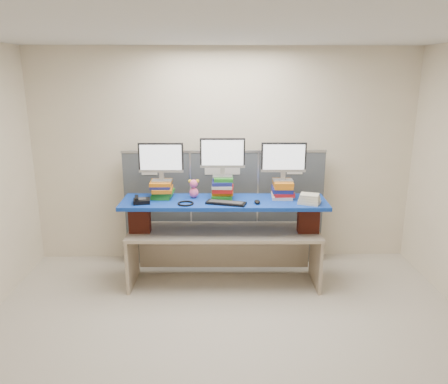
{
  "coord_description": "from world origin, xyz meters",
  "views": [
    {
      "loc": [
        -0.12,
        -3.66,
        2.48
      ],
      "look_at": [
        -0.02,
        1.16,
        1.15
      ],
      "focal_mm": 35.0,
      "sensor_mm": 36.0,
      "label": 1
    }
  ],
  "objects_px": {
    "monitor_center": "(223,155)",
    "keyboard": "(226,203)",
    "monitor_left": "(161,160)",
    "monitor_right": "(284,159)",
    "desk_phone": "(141,201)",
    "blue_board": "(224,202)",
    "desk": "(224,241)"
  },
  "relations": [
    {
      "from": "monitor_center",
      "to": "desk_phone",
      "type": "relative_size",
      "value": 2.49
    },
    {
      "from": "blue_board",
      "to": "monitor_center",
      "type": "height_order",
      "value": "monitor_center"
    },
    {
      "from": "desk",
      "to": "monitor_center",
      "type": "xyz_separation_m",
      "value": [
        -0.01,
        0.12,
        1.02
      ]
    },
    {
      "from": "desk",
      "to": "monitor_right",
      "type": "distance_m",
      "value": 1.19
    },
    {
      "from": "monitor_right",
      "to": "desk_phone",
      "type": "distance_m",
      "value": 1.7
    },
    {
      "from": "keyboard",
      "to": "monitor_center",
      "type": "bearing_deg",
      "value": 114.33
    },
    {
      "from": "monitor_right",
      "to": "monitor_center",
      "type": "bearing_deg",
      "value": -180.0
    },
    {
      "from": "monitor_left",
      "to": "monitor_right",
      "type": "relative_size",
      "value": 1.0
    },
    {
      "from": "monitor_right",
      "to": "keyboard",
      "type": "bearing_deg",
      "value": -158.34
    },
    {
      "from": "monitor_left",
      "to": "desk_phone",
      "type": "relative_size",
      "value": 2.49
    },
    {
      "from": "keyboard",
      "to": "blue_board",
      "type": "bearing_deg",
      "value": 114.75
    },
    {
      "from": "monitor_right",
      "to": "keyboard",
      "type": "xyz_separation_m",
      "value": [
        -0.67,
        -0.25,
        -0.44
      ]
    },
    {
      "from": "desk",
      "to": "monitor_right",
      "type": "bearing_deg",
      "value": 9.79
    },
    {
      "from": "monitor_left",
      "to": "desk",
      "type": "bearing_deg",
      "value": -9.26
    },
    {
      "from": "monitor_left",
      "to": "monitor_center",
      "type": "distance_m",
      "value": 0.71
    },
    {
      "from": "blue_board",
      "to": "monitor_center",
      "type": "distance_m",
      "value": 0.54
    },
    {
      "from": "monitor_left",
      "to": "keyboard",
      "type": "height_order",
      "value": "monitor_left"
    },
    {
      "from": "desk",
      "to": "desk_phone",
      "type": "xyz_separation_m",
      "value": [
        -0.94,
        -0.09,
        0.54
      ]
    },
    {
      "from": "monitor_center",
      "to": "desk_phone",
      "type": "distance_m",
      "value": 1.06
    },
    {
      "from": "monitor_left",
      "to": "keyboard",
      "type": "relative_size",
      "value": 1.11
    },
    {
      "from": "blue_board",
      "to": "monitor_right",
      "type": "xyz_separation_m",
      "value": [
        0.69,
        0.1,
        0.48
      ]
    },
    {
      "from": "monitor_left",
      "to": "monitor_right",
      "type": "bearing_deg",
      "value": 0.0
    },
    {
      "from": "desk",
      "to": "monitor_right",
      "type": "relative_size",
      "value": 4.34
    },
    {
      "from": "desk",
      "to": "keyboard",
      "type": "relative_size",
      "value": 4.8
    },
    {
      "from": "blue_board",
      "to": "monitor_right",
      "type": "bearing_deg",
      "value": 9.79
    },
    {
      "from": "monitor_left",
      "to": "keyboard",
      "type": "distance_m",
      "value": 0.91
    },
    {
      "from": "blue_board",
      "to": "monitor_center",
      "type": "relative_size",
      "value": 4.55
    },
    {
      "from": "blue_board",
      "to": "monitor_left",
      "type": "bearing_deg",
      "value": 170.74
    },
    {
      "from": "monitor_right",
      "to": "monitor_left",
      "type": "bearing_deg",
      "value": -180.0
    },
    {
      "from": "desk_phone",
      "to": "desk",
      "type": "bearing_deg",
      "value": -4.13
    },
    {
      "from": "blue_board",
      "to": "monitor_left",
      "type": "relative_size",
      "value": 4.55
    },
    {
      "from": "monitor_center",
      "to": "keyboard",
      "type": "bearing_deg",
      "value": -81.35
    }
  ]
}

